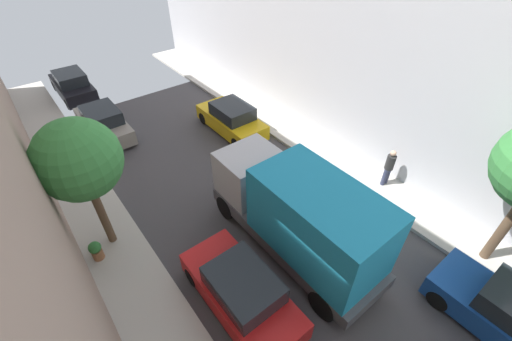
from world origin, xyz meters
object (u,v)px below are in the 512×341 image
(parked_car_left_2, at_px, (242,292))
(potted_plant_1, at_px, (96,250))
(pedestrian, at_px, (389,166))
(street_tree_0, at_px, (79,160))
(parked_car_left_4, at_px, (73,85))
(parked_car_right_2, at_px, (232,119))
(delivery_truck, at_px, (299,214))
(parked_car_left_3, at_px, (104,123))

(parked_car_left_2, distance_m, potted_plant_1, 5.18)
(pedestrian, relative_size, street_tree_0, 0.35)
(street_tree_0, relative_size, potted_plant_1, 6.49)
(parked_car_left_2, bearing_deg, parked_car_left_4, 90.00)
(pedestrian, xyz_separation_m, potted_plant_1, (-10.88, 3.73, -0.53))
(parked_car_left_2, relative_size, pedestrian, 2.44)
(parked_car_right_2, distance_m, delivery_truck, 8.22)
(parked_car_right_2, height_order, potted_plant_1, parked_car_right_2)
(parked_car_left_3, xyz_separation_m, pedestrian, (8.00, -11.38, 0.35))
(parked_car_left_4, bearing_deg, parked_car_left_3, -90.00)
(street_tree_0, bearing_deg, potted_plant_1, -142.85)
(parked_car_left_3, relative_size, potted_plant_1, 5.59)
(parked_car_left_2, bearing_deg, potted_plant_1, 123.68)
(delivery_truck, distance_m, pedestrian, 5.35)
(parked_car_left_4, bearing_deg, parked_car_right_2, -60.12)
(potted_plant_1, bearing_deg, parked_car_right_2, 25.28)
(parked_car_left_4, relative_size, street_tree_0, 0.86)
(delivery_truck, relative_size, potted_plant_1, 8.79)
(parked_car_left_2, relative_size, parked_car_right_2, 1.00)
(parked_car_left_4, bearing_deg, street_tree_0, -99.89)
(pedestrian, distance_m, potted_plant_1, 11.51)
(street_tree_0, bearing_deg, delivery_truck, -40.82)
(parked_car_left_4, bearing_deg, parked_car_left_2, -90.00)
(parked_car_right_2, bearing_deg, street_tree_0, -155.84)
(pedestrian, bearing_deg, parked_car_right_2, 108.81)
(parked_car_left_4, xyz_separation_m, street_tree_0, (-2.24, -12.82, 3.03))
(parked_car_left_4, xyz_separation_m, delivery_truck, (2.70, -17.09, 1.07))
(parked_car_right_2, distance_m, pedestrian, 8.08)
(parked_car_left_2, height_order, potted_plant_1, parked_car_left_2)
(parked_car_left_2, height_order, parked_car_left_3, same)
(parked_car_left_3, height_order, potted_plant_1, parked_car_left_3)
(parked_car_left_3, bearing_deg, parked_car_left_2, -90.00)
(potted_plant_1, bearing_deg, parked_car_left_3, 69.41)
(delivery_truck, xyz_separation_m, pedestrian, (5.30, 0.05, -0.71))
(parked_car_left_2, xyz_separation_m, parked_car_left_3, (0.00, 11.96, 0.00))
(parked_car_left_2, height_order, pedestrian, pedestrian)
(pedestrian, bearing_deg, parked_car_left_2, -175.87)
(parked_car_left_3, relative_size, delivery_truck, 0.64)
(delivery_truck, bearing_deg, parked_car_left_2, -168.86)
(parked_car_left_3, xyz_separation_m, potted_plant_1, (-2.87, -7.65, -0.17))
(delivery_truck, bearing_deg, pedestrian, 0.50)
(pedestrian, bearing_deg, parked_car_left_3, 125.11)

